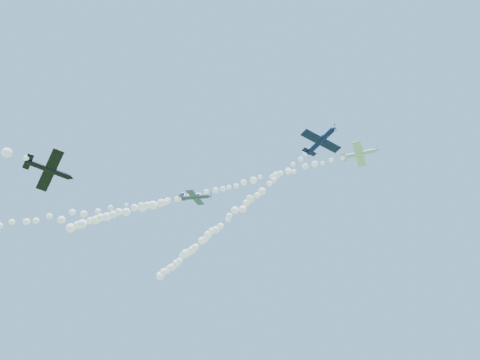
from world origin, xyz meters
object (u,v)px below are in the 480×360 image
Objects in this scene: plane_grey at (195,197)px; plane_black at (50,170)px; plane_white at (359,154)px; plane_navy at (321,141)px.

plane_black is (-9.85, -22.15, -2.58)m from plane_grey.
plane_black is at bearing -143.47° from plane_white.
plane_white reaches higher than plane_navy.
plane_white is 0.96× the size of plane_navy.
plane_grey is 24.38m from plane_black.
plane_black is (-31.51, -31.72, -11.09)m from plane_navy.
plane_black is (-34.08, -44.02, -14.87)m from plane_white.
plane_navy is at bearing -26.58° from plane_black.
plane_white is 1.26× the size of plane_grey.
plane_grey is (-21.66, -9.56, -8.51)m from plane_navy.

